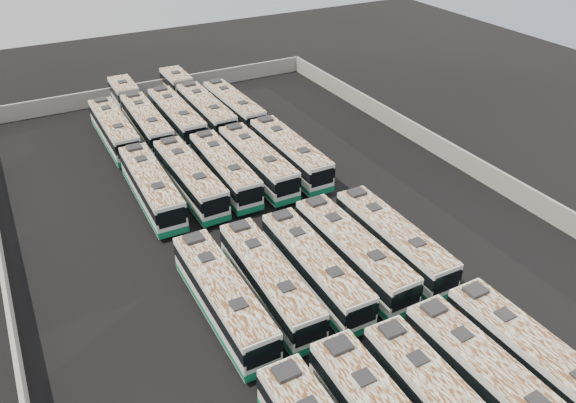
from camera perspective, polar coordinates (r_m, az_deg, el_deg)
The scene contains 19 objects.
ground at distance 50.96m, azimuth -1.28°, elevation -2.38°, with size 140.00×140.00×0.00m, color black.
perimeter_wall at distance 50.35m, azimuth -1.30°, elevation -1.34°, with size 45.20×73.20×2.20m.
bus_front_right at distance 37.08m, azimuth 20.04°, elevation -17.00°, with size 2.98×13.06×3.67m.
bus_front_far_right at distance 39.25m, azimuth 23.82°, elevation -14.67°, with size 2.92×13.12×3.69m.
bus_midfront_far_left at distance 40.65m, azimuth -6.64°, elevation -9.60°, with size 2.83×13.15×3.70m.
bus_midfront_left at distance 41.81m, azimuth -1.92°, elevation -8.05°, with size 2.99×12.91×3.62m.
bus_midfront_center at distance 43.05m, azimuth 2.71°, elevation -6.70°, with size 2.87×12.90×3.63m.
bus_midfront_right at distance 44.70m, azimuth 6.57°, elevation -5.14°, with size 2.98×13.36×3.76m.
bus_midfront_far_right at distance 46.60m, azimuth 10.59°, elevation -3.87°, with size 2.83×13.02×3.67m.
bus_midback_far_left at distance 54.51m, azimuth -13.71°, elevation 1.48°, with size 3.04×13.32×3.74m.
bus_midback_left at distance 55.27m, azimuth -9.95°, elevation 2.38°, with size 3.05×13.25×3.72m.
bus_midback_center at distance 56.39m, azimuth -6.47°, elevation 3.26°, with size 2.99×12.98×3.65m.
bus_midback_right at distance 57.48m, azimuth -3.15°, elevation 4.07°, with size 2.91×13.31×3.75m.
bus_midback_far_right at distance 59.04m, azimuth 0.16°, elevation 4.93°, with size 2.83×13.39×3.78m.
bus_back_far_left at distance 67.39m, azimuth -17.24°, elevation 6.99°, with size 2.79×13.21×3.73m.
bus_back_left at distance 71.16m, azimuth -14.90°, elevation 8.68°, with size 3.09×20.59×3.73m.
bus_back_center at distance 68.86m, azimuth -11.24°, elevation 8.40°, with size 2.87×13.47×3.80m.
bus_back_right at distance 73.12m, azimuth -9.35°, elevation 9.97°, with size 2.82×20.64×3.75m.
bus_back_far_right at distance 71.03m, azimuth -5.54°, elevation 9.53°, with size 2.98×12.92×3.63m.
Camera 1 is at (-18.92, -37.64, 28.67)m, focal length 35.00 mm.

